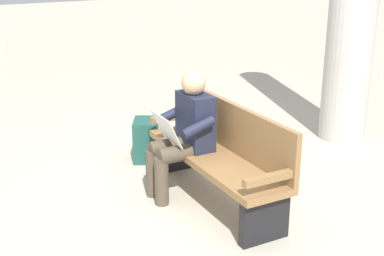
# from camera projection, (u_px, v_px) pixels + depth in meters

# --- Properties ---
(ground_plane) EXTENTS (40.00, 40.00, 0.00)m
(ground_plane) POSITION_uv_depth(u_px,v_px,m) (213.00, 200.00, 4.78)
(ground_plane) COLOR #B7AD99
(bench_near) EXTENTS (1.83, 0.60, 0.90)m
(bench_near) POSITION_uv_depth(u_px,v_px,m) (220.00, 153.00, 4.67)
(bench_near) COLOR olive
(bench_near) RESTS_ON ground
(person_seated) EXTENTS (0.59, 0.59, 1.18)m
(person_seated) POSITION_uv_depth(u_px,v_px,m) (185.00, 131.00, 4.72)
(person_seated) COLOR #1E2338
(person_seated) RESTS_ON ground
(backpack) EXTENTS (0.44, 0.41, 0.45)m
(backpack) POSITION_uv_depth(u_px,v_px,m) (147.00, 140.00, 5.66)
(backpack) COLOR #1E4C42
(backpack) RESTS_ON ground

